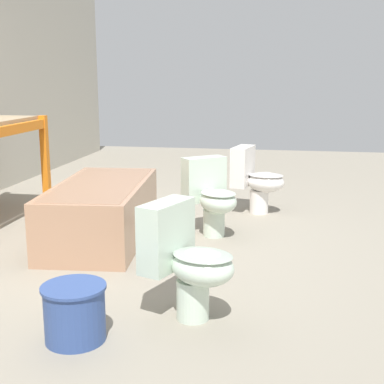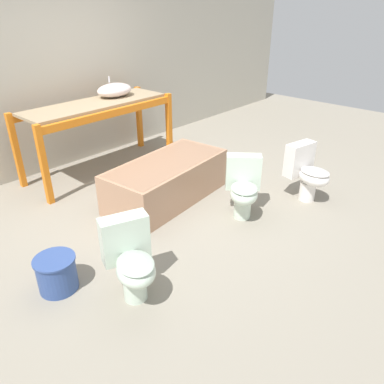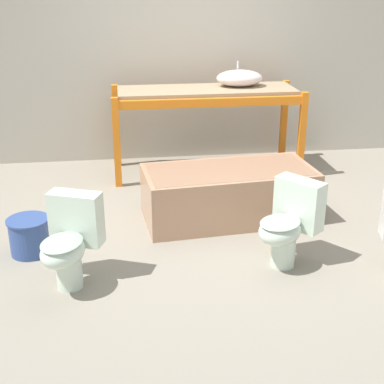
{
  "view_description": "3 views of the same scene",
  "coord_description": "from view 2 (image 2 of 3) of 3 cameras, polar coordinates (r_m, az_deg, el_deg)",
  "views": [
    {
      "loc": [
        -4.0,
        -1.58,
        1.37
      ],
      "look_at": [
        -0.06,
        -0.88,
        0.49
      ],
      "focal_mm": 50.0,
      "sensor_mm": 36.0,
      "label": 1
    },
    {
      "loc": [
        -2.61,
        -2.98,
        2.17
      ],
      "look_at": [
        -0.19,
        -0.8,
        0.48
      ],
      "focal_mm": 35.0,
      "sensor_mm": 36.0,
      "label": 2
    },
    {
      "loc": [
        -0.76,
        -4.54,
        2.11
      ],
      "look_at": [
        -0.25,
        -0.74,
        0.56
      ],
      "focal_mm": 50.0,
      "sensor_mm": 36.0,
      "label": 3
    }
  ],
  "objects": [
    {
      "name": "bucket_white",
      "position": [
        3.35,
        -19.93,
        -11.5
      ],
      "size": [
        0.34,
        0.34,
        0.3
      ],
      "color": "#334C8C",
      "rests_on": "ground_plane"
    },
    {
      "name": "toilet_extra",
      "position": [
        4.63,
        17.13,
        3.02
      ],
      "size": [
        0.44,
        0.56,
        0.67
      ],
      "rotation": [
        0.0,
        0.0,
        -0.21
      ],
      "color": "white",
      "rests_on": "ground_plane"
    },
    {
      "name": "toilet_near",
      "position": [
        3.01,
        -9.26,
        -10.06
      ],
      "size": [
        0.5,
        0.59,
        0.67
      ],
      "rotation": [
        0.0,
        0.0,
        -0.38
      ],
      "color": "silver",
      "rests_on": "ground_plane"
    },
    {
      "name": "sink_basin",
      "position": [
        5.45,
        -11.73,
        14.98
      ],
      "size": [
        0.52,
        0.36,
        0.26
      ],
      "color": "silver",
      "rests_on": "shelving_rack"
    },
    {
      "name": "bathtub_main",
      "position": [
        4.46,
        -3.85,
        2.17
      ],
      "size": [
        1.6,
        0.85,
        0.48
      ],
      "rotation": [
        0.0,
        0.0,
        0.09
      ],
      "color": "tan",
      "rests_on": "ground_plane"
    },
    {
      "name": "warehouse_wall_rear",
      "position": [
        5.53,
        -20.77,
        19.81
      ],
      "size": [
        10.8,
        0.08,
        3.2
      ],
      "color": "#B2AD9E",
      "rests_on": "ground_plane"
    },
    {
      "name": "toilet_far",
      "position": [
        4.1,
        7.84,
        0.83
      ],
      "size": [
        0.61,
        0.58,
        0.67
      ],
      "rotation": [
        0.0,
        0.0,
        -0.9
      ],
      "color": "silver",
      "rests_on": "ground_plane"
    },
    {
      "name": "shelving_rack",
      "position": [
        5.23,
        -14.33,
        11.58
      ],
      "size": [
        2.08,
        0.75,
        0.96
      ],
      "color": "orange",
      "rests_on": "ground_plane"
    },
    {
      "name": "ground_plane",
      "position": [
        4.52,
        -5.92,
        -1.51
      ],
      "size": [
        12.0,
        12.0,
        0.0
      ],
      "primitive_type": "plane",
      "color": "gray"
    }
  ]
}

